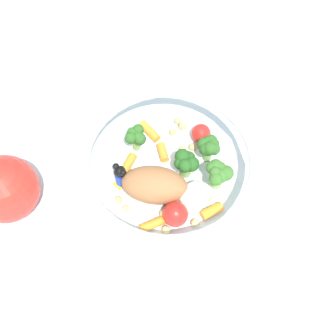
{
  "coord_description": "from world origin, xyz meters",
  "views": [
    {
      "loc": [
        -0.26,
        -0.18,
        0.58
      ],
      "look_at": [
        -0.01,
        0.0,
        0.03
      ],
      "focal_mm": 53.76,
      "sensor_mm": 36.0,
      "label": 1
    }
  ],
  "objects": [
    {
      "name": "ground_plane",
      "position": [
        0.0,
        0.0,
        0.0
      ],
      "size": [
        2.4,
        2.4,
        0.0
      ],
      "primitive_type": "plane",
      "color": "silver"
    },
    {
      "name": "loose_apple",
      "position": [
        -0.15,
        0.14,
        0.04
      ],
      "size": [
        0.08,
        0.08,
        0.1
      ],
      "color": "red",
      "rests_on": "ground_plane"
    },
    {
      "name": "food_container",
      "position": [
        -0.01,
        -0.0,
        0.03
      ],
      "size": [
        0.22,
        0.22,
        0.06
      ],
      "color": "white",
      "rests_on": "ground_plane"
    }
  ]
}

